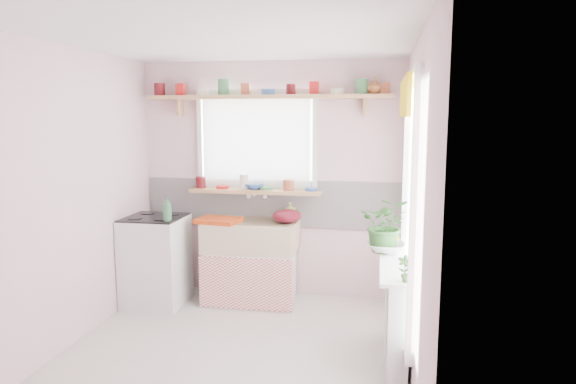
# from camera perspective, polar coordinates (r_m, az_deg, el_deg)

# --- Properties ---
(room) EXTENTS (3.20, 3.20, 3.20)m
(room) POSITION_cam_1_polar(r_m,az_deg,el_deg) (4.66, 4.20, 1.57)
(room) COLOR beige
(room) RESTS_ON ground
(sink_unit) EXTENTS (0.95, 0.65, 1.11)m
(sink_unit) POSITION_cam_1_polar(r_m,az_deg,el_deg) (5.41, -4.08, -7.63)
(sink_unit) COLOR white
(sink_unit) RESTS_ON ground
(cooker) EXTENTS (0.58, 0.58, 0.93)m
(cooker) POSITION_cam_1_polar(r_m,az_deg,el_deg) (5.49, -14.46, -7.34)
(cooker) COLOR white
(cooker) RESTS_ON ground
(radiator_ledge) EXTENTS (0.22, 0.95, 0.78)m
(radiator_ledge) POSITION_cam_1_polar(r_m,az_deg,el_deg) (4.23, 11.94, -12.92)
(radiator_ledge) COLOR white
(radiator_ledge) RESTS_ON ground
(windowsill) EXTENTS (1.40, 0.22, 0.04)m
(windowsill) POSITION_cam_1_polar(r_m,az_deg,el_deg) (5.43, -3.67, 0.09)
(windowsill) COLOR tan
(windowsill) RESTS_ON room
(pine_shelf) EXTENTS (2.52, 0.24, 0.04)m
(pine_shelf) POSITION_cam_1_polar(r_m,az_deg,el_deg) (5.34, -2.21, 10.50)
(pine_shelf) COLOR tan
(pine_shelf) RESTS_ON room
(shelf_crockery) EXTENTS (2.47, 0.11, 0.12)m
(shelf_crockery) POSITION_cam_1_polar(r_m,az_deg,el_deg) (5.34, -2.21, 11.31)
(shelf_crockery) COLOR #590F14
(shelf_crockery) RESTS_ON pine_shelf
(sill_crockery) EXTENTS (1.35, 0.11, 0.12)m
(sill_crockery) POSITION_cam_1_polar(r_m,az_deg,el_deg) (5.44, -4.19, 0.88)
(sill_crockery) COLOR #590F14
(sill_crockery) RESTS_ON windowsill
(dish_tray) EXTENTS (0.47, 0.38, 0.04)m
(dish_tray) POSITION_cam_1_polar(r_m,az_deg,el_deg) (5.30, -7.73, -3.14)
(dish_tray) COLOR #D14212
(dish_tray) RESTS_ON sink_unit
(colander) EXTENTS (0.33, 0.33, 0.14)m
(colander) POSITION_cam_1_polar(r_m,az_deg,el_deg) (5.23, -0.09, -2.67)
(colander) COLOR maroon
(colander) RESTS_ON sink_unit
(jade_plant) EXTENTS (0.46, 0.41, 0.48)m
(jade_plant) POSITION_cam_1_polar(r_m,az_deg,el_deg) (4.44, 10.89, -3.57)
(jade_plant) COLOR #2A5A24
(jade_plant) RESTS_ON radiator_ledge
(fruit_bowl) EXTENTS (0.33, 0.33, 0.08)m
(fruit_bowl) POSITION_cam_1_polar(r_m,az_deg,el_deg) (4.48, 10.82, -6.06)
(fruit_bowl) COLOR silver
(fruit_bowl) RESTS_ON radiator_ledge
(herb_pot) EXTENTS (0.11, 0.09, 0.19)m
(herb_pot) POSITION_cam_1_polar(r_m,az_deg,el_deg) (3.70, 12.85, -8.32)
(herb_pot) COLOR #2F5F26
(herb_pot) RESTS_ON radiator_ledge
(soap_bottle_sink) EXTENTS (0.10, 0.10, 0.18)m
(soap_bottle_sink) POSITION_cam_1_polar(r_m,az_deg,el_deg) (5.41, 0.26, -2.09)
(soap_bottle_sink) COLOR #D1E365
(soap_bottle_sink) RESTS_ON sink_unit
(sill_cup) EXTENTS (0.14, 0.14, 0.10)m
(sill_cup) POSITION_cam_1_polar(r_m,az_deg,el_deg) (5.66, -9.52, 1.05)
(sill_cup) COLOR white
(sill_cup) RESTS_ON windowsill
(sill_bowl) EXTENTS (0.20, 0.20, 0.06)m
(sill_bowl) POSITION_cam_1_polar(r_m,az_deg,el_deg) (5.44, -3.79, 0.63)
(sill_bowl) COLOR #365EB0
(sill_bowl) RESTS_ON windowsill
(shelf_vase) EXTENTS (0.18, 0.18, 0.16)m
(shelf_vase) POSITION_cam_1_polar(r_m,az_deg,el_deg) (5.23, 9.60, 11.56)
(shelf_vase) COLOR #9F5D31
(shelf_vase) RESTS_ON pine_shelf
(cooker_bottle) EXTENTS (0.12, 0.12, 0.24)m
(cooker_bottle) POSITION_cam_1_polar(r_m,az_deg,el_deg) (5.11, -13.30, -1.84)
(cooker_bottle) COLOR #3A744B
(cooker_bottle) RESTS_ON cooker
(fruit) EXTENTS (0.20, 0.14, 0.10)m
(fruit) POSITION_cam_1_polar(r_m,az_deg,el_deg) (4.47, 10.91, -5.27)
(fruit) COLOR orange
(fruit) RESTS_ON fruit_bowl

